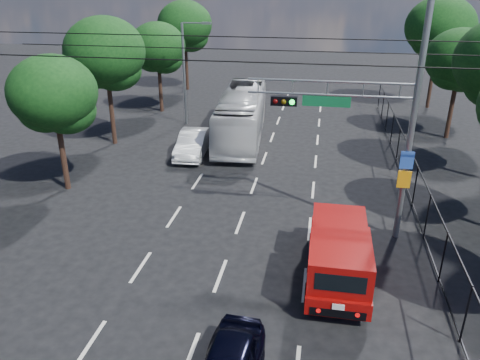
% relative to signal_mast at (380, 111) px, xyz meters
% --- Properties ---
extents(ground, '(120.00, 120.00, 0.00)m').
position_rel_signal_mast_xyz_m(ground, '(-5.28, -7.99, -5.24)').
color(ground, black).
rests_on(ground, ground).
extents(lane_markings, '(6.12, 38.00, 0.01)m').
position_rel_signal_mast_xyz_m(lane_markings, '(-5.28, 6.01, -5.24)').
color(lane_markings, beige).
rests_on(lane_markings, ground).
extents(signal_mast, '(6.43, 0.39, 9.50)m').
position_rel_signal_mast_xyz_m(signal_mast, '(0.00, 0.00, 0.00)').
color(signal_mast, slate).
rests_on(signal_mast, ground).
extents(streetlight_left, '(2.09, 0.22, 7.08)m').
position_rel_signal_mast_xyz_m(streetlight_left, '(-11.62, 14.01, -1.30)').
color(streetlight_left, slate).
rests_on(streetlight_left, ground).
extents(utility_wires, '(22.00, 5.04, 0.74)m').
position_rel_signal_mast_xyz_m(utility_wires, '(-5.28, 0.84, 1.99)').
color(utility_wires, black).
rests_on(utility_wires, ground).
extents(fence_right, '(0.06, 34.03, 2.00)m').
position_rel_signal_mast_xyz_m(fence_right, '(2.32, 4.18, -4.21)').
color(fence_right, black).
rests_on(fence_right, ground).
extents(tree_right_d, '(4.32, 4.32, 7.02)m').
position_rel_signal_mast_xyz_m(tree_right_d, '(6.13, 14.03, -0.39)').
color(tree_right_d, black).
rests_on(tree_right_d, ground).
extents(tree_right_e, '(5.28, 5.28, 8.58)m').
position_rel_signal_mast_xyz_m(tree_right_e, '(6.33, 22.03, 0.69)').
color(tree_right_e, black).
rests_on(tree_right_e, ground).
extents(tree_left_b, '(4.08, 4.08, 6.63)m').
position_rel_signal_mast_xyz_m(tree_left_b, '(-14.47, 2.03, -0.66)').
color(tree_left_b, black).
rests_on(tree_left_b, ground).
extents(tree_left_c, '(4.80, 4.80, 7.80)m').
position_rel_signal_mast_xyz_m(tree_left_c, '(-15.07, 9.03, 0.15)').
color(tree_left_c, black).
rests_on(tree_left_c, ground).
extents(tree_left_d, '(4.20, 4.20, 6.83)m').
position_rel_signal_mast_xyz_m(tree_left_d, '(-14.67, 17.03, -0.52)').
color(tree_left_d, black).
rests_on(tree_left_d, ground).
extents(tree_left_e, '(4.92, 4.92, 7.99)m').
position_rel_signal_mast_xyz_m(tree_left_e, '(-14.87, 25.03, 0.29)').
color(tree_left_e, black).
rests_on(tree_left_e, ground).
extents(red_pickup, '(2.06, 5.51, 2.04)m').
position_rel_signal_mast_xyz_m(red_pickup, '(-1.23, -3.48, -4.15)').
color(red_pickup, black).
rests_on(red_pickup, ground).
extents(white_bus, '(3.52, 11.30, 3.10)m').
position_rel_signal_mast_xyz_m(white_bus, '(-7.28, 11.66, -3.69)').
color(white_bus, silver).
rests_on(white_bus, ground).
extents(white_van, '(1.86, 4.54, 1.46)m').
position_rel_signal_mast_xyz_m(white_van, '(-9.54, 7.81, -4.51)').
color(white_van, silver).
rests_on(white_van, ground).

